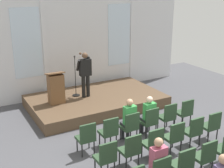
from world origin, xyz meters
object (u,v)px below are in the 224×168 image
(chair_r1_c4, at_px, (193,130))
(chair_r2_c3, at_px, (205,155))
(chair_r0_c0, at_px, (86,136))
(chair_r1_c2, at_px, (153,142))
(audience_r0_c3, at_px, (148,114))
(chair_r0_c4, at_px, (168,115))
(mic_stand, at_px, (76,87))
(chair_r1_c5, at_px, (211,125))
(chair_r1_c3, at_px, (174,136))
(audience_r2_c1, at_px, (157,162))
(speaker, at_px, (85,71))
(chair_r1_c1, at_px, (131,149))
(chair_r0_c3, at_px, (150,120))
(chair_r1_c0, at_px, (106,156))
(chair_r0_c5, at_px, (185,111))
(lectern, at_px, (56,88))
(audience_r0_c2, at_px, (129,118))
(chair_r2_c2, at_px, (183,163))
(chair_r0_c1, at_px, (109,131))
(chair_r0_c2, at_px, (130,125))

(chair_r1_c4, height_order, chair_r2_c3, same)
(chair_r1_c4, xyz_separation_m, chair_r2_c3, (-0.70, -1.12, 0.00))
(chair_r0_c0, bearing_deg, chair_r1_c2, -38.83)
(audience_r0_c3, bearing_deg, chair_r0_c4, -6.81)
(mic_stand, height_order, audience_r0_c3, mic_stand)
(chair_r1_c5, relative_size, chair_r2_c3, 1.00)
(chair_r1_c3, relative_size, audience_r2_c1, 0.70)
(speaker, relative_size, chair_r1_c1, 1.79)
(chair_r0_c3, height_order, audience_r0_c3, audience_r0_c3)
(chair_r1_c2, distance_m, chair_r1_c5, 2.10)
(chair_r0_c0, height_order, audience_r2_c1, audience_r2_c1)
(audience_r0_c3, distance_m, chair_r1_c3, 1.22)
(audience_r0_c3, height_order, chair_r1_c0, audience_r0_c3)
(chair_r0_c0, relative_size, chair_r0_c5, 1.00)
(audience_r0_c3, bearing_deg, chair_r1_c3, -90.00)
(lectern, distance_m, chair_r1_c0, 4.17)
(chair_r1_c2, bearing_deg, audience_r0_c2, 90.00)
(chair_r0_c4, bearing_deg, chair_r1_c5, -58.15)
(mic_stand, xyz_separation_m, chair_r1_c2, (0.30, -4.47, -0.21))
(audience_r0_c3, distance_m, audience_r2_c1, 2.65)
(chair_r0_c5, relative_size, chair_r2_c2, 1.00)
(chair_r0_c4, xyz_separation_m, chair_r1_c4, (0.00, -1.12, 0.00))
(speaker, height_order, chair_r0_c4, speaker)
(audience_r0_c2, distance_m, chair_r1_c1, 1.41)
(audience_r0_c2, bearing_deg, chair_r0_c1, -173.41)
(chair_r0_c1, bearing_deg, chair_r1_c0, -121.85)
(speaker, bearing_deg, chair_r0_c2, -89.81)
(chair_r0_c0, distance_m, chair_r1_c3, 2.38)
(chair_r2_c2, bearing_deg, audience_r0_c3, 73.33)
(mic_stand, relative_size, chair_r1_c0, 1.65)
(chair_r0_c0, distance_m, chair_r1_c4, 3.01)
(audience_r0_c3, xyz_separation_m, audience_r2_c1, (-1.40, -2.25, 0.03))
(chair_r1_c0, bearing_deg, chair_r1_c2, 0.00)
(chair_r0_c5, bearing_deg, speaker, 124.28)
(mic_stand, relative_size, audience_r0_c2, 1.17)
(chair_r0_c3, relative_size, chair_r1_c5, 1.00)
(chair_r0_c1, distance_m, chair_r1_c4, 2.38)
(chair_r0_c5, bearing_deg, chair_r0_c1, 180.00)
(chair_r1_c3, xyz_separation_m, chair_r2_c2, (-0.70, -1.12, 0.00))
(speaker, relative_size, chair_r0_c4, 1.79)
(mic_stand, distance_m, chair_r0_c5, 4.12)
(mic_stand, relative_size, chair_r1_c1, 1.65)
(chair_r1_c5, bearing_deg, mic_stand, 118.19)
(audience_r0_c3, distance_m, chair_r0_c5, 1.41)
(audience_r0_c2, relative_size, chair_r2_c3, 1.42)
(chair_r0_c3, bearing_deg, chair_r2_c2, -107.25)
(audience_r0_c3, bearing_deg, mic_stand, 107.02)
(speaker, bearing_deg, chair_r0_c5, -55.72)
(chair_r0_c5, relative_size, chair_r1_c4, 1.00)
(audience_r0_c2, xyz_separation_m, chair_r1_c2, (-0.00, -1.21, -0.20))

